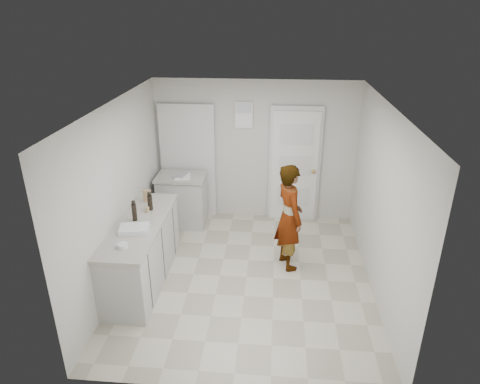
# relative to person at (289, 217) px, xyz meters

# --- Properties ---
(ground) EXTENTS (4.00, 4.00, 0.00)m
(ground) POSITION_rel_person_xyz_m (-0.59, -0.38, -0.81)
(ground) COLOR #A49D8A
(ground) RESTS_ON ground
(room_shell) EXTENTS (4.00, 4.00, 4.00)m
(room_shell) POSITION_rel_person_xyz_m (-0.76, 1.57, 0.22)
(room_shell) COLOR #B3B1A9
(room_shell) RESTS_ON ground
(main_counter) EXTENTS (0.64, 1.96, 0.93)m
(main_counter) POSITION_rel_person_xyz_m (-2.04, -0.58, -0.38)
(main_counter) COLOR #B1B1AC
(main_counter) RESTS_ON ground
(side_counter) EXTENTS (0.84, 0.61, 0.93)m
(side_counter) POSITION_rel_person_xyz_m (-1.84, 1.17, -0.38)
(side_counter) COLOR #B1B1AC
(side_counter) RESTS_ON ground
(person) EXTENTS (0.58, 0.69, 1.61)m
(person) POSITION_rel_person_xyz_m (0.00, 0.00, 0.00)
(person) COLOR silver
(person) RESTS_ON ground
(cake_mix_box) EXTENTS (0.12, 0.07, 0.18)m
(cake_mix_box) POSITION_rel_person_xyz_m (-2.10, 0.10, 0.21)
(cake_mix_box) COLOR olive
(cake_mix_box) RESTS_ON main_counter
(spice_jar) EXTENTS (0.05, 0.05, 0.08)m
(spice_jar) POSITION_rel_person_xyz_m (-2.00, -0.26, 0.16)
(spice_jar) COLOR tan
(spice_jar) RESTS_ON main_counter
(oil_cruet_a) EXTENTS (0.07, 0.07, 0.28)m
(oil_cruet_a) POSITION_rel_person_xyz_m (-1.99, -0.17, 0.25)
(oil_cruet_a) COLOR black
(oil_cruet_a) RESTS_ON main_counter
(oil_cruet_b) EXTENTS (0.07, 0.07, 0.30)m
(oil_cruet_b) POSITION_rel_person_xyz_m (-2.10, -0.51, 0.26)
(oil_cruet_b) COLOR black
(oil_cruet_b) RESTS_ON main_counter
(baking_dish) EXTENTS (0.41, 0.32, 0.07)m
(baking_dish) POSITION_rel_person_xyz_m (-2.02, -0.81, 0.15)
(baking_dish) COLOR silver
(baking_dish) RESTS_ON main_counter
(egg_bowl) EXTENTS (0.13, 0.13, 0.05)m
(egg_bowl) POSITION_rel_person_xyz_m (-2.04, -1.22, 0.14)
(egg_bowl) COLOR silver
(egg_bowl) RESTS_ON main_counter
(papers) EXTENTS (0.31, 0.37, 0.01)m
(papers) POSITION_rel_person_xyz_m (-1.80, 1.13, 0.12)
(papers) COLOR white
(papers) RESTS_ON side_counter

